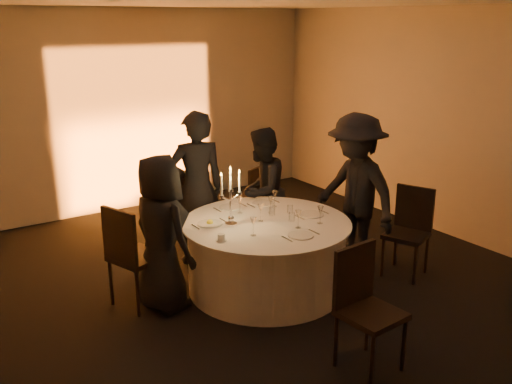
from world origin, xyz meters
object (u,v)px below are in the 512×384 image
chair_front (364,300)px  coffee_cup (221,238)px  chair_back_left (191,204)px  guest_right (355,192)px  chair_back_right (250,195)px  guest_left (161,234)px  candelabra (231,205)px  chair_left (130,251)px  guest_back_left (197,188)px  guest_back_right (262,191)px  chair_right (410,226)px  banquet_table (266,255)px

chair_front → coffee_cup: (-0.53, 1.43, 0.20)m
chair_back_left → guest_right: guest_right is taller
chair_back_right → chair_front: size_ratio=0.87×
chair_front → guest_left: guest_left is taller
candelabra → chair_left: bearing=164.3°
chair_back_right → chair_back_left: bearing=-26.4°
guest_back_left → guest_right: size_ratio=1.01×
guest_back_right → chair_right: bearing=92.6°
banquet_table → guest_left: size_ratio=1.13×
guest_back_left → candelabra: bearing=97.5°
chair_back_left → guest_left: size_ratio=0.61×
chair_back_right → guest_back_right: (-0.25, -0.65, 0.27)m
coffee_cup → candelabra: 0.48m
chair_back_right → guest_back_left: bearing=-0.4°
chair_right → candelabra: candelabra is taller
chair_back_left → guest_back_right: bearing=137.1°
chair_left → guest_back_left: bearing=-78.2°
chair_back_left → candelabra: candelabra is taller
chair_back_left → chair_back_right: size_ratio=1.06×
banquet_table → guest_back_right: guest_back_right is taller
chair_back_right → guest_left: guest_left is taller
chair_back_right → guest_right: guest_right is taller
banquet_table → chair_right: size_ratio=1.78×
chair_back_right → banquet_table: bearing=36.8°
chair_back_right → chair_right: size_ratio=0.91×
chair_right → candelabra: 2.12m
chair_back_left → candelabra: size_ratio=1.53×
chair_left → guest_back_left: (1.11, 0.66, 0.31)m
chair_front → guest_back_right: bearing=69.9°
chair_front → guest_right: 2.11m
chair_right → guest_back_right: size_ratio=0.64×
banquet_table → chair_front: chair_front is taller
guest_right → candelabra: guest_right is taller
chair_left → chair_back_left: (1.29, 1.19, -0.06)m
banquet_table → chair_front: size_ratio=1.71×
banquet_table → coffee_cup: size_ratio=16.36×
guest_back_right → guest_right: 1.18m
chair_left → chair_back_right: (2.20, 1.18, -0.09)m
banquet_table → guest_back_right: (0.58, 0.94, 0.40)m
chair_front → guest_left: 2.11m
chair_right → guest_left: 2.82m
guest_left → guest_back_left: 1.19m
chair_back_right → coffee_cup: bearing=24.3°
chair_right → chair_left: bearing=-129.6°
banquet_table → candelabra: candelabra is taller
banquet_table → chair_left: chair_left is taller
guest_back_left → candelabra: guest_back_left is taller
chair_front → guest_left: size_ratio=0.66×
banquet_table → chair_back_right: (0.83, 1.59, 0.13)m
chair_back_left → guest_right: bearing=130.6°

